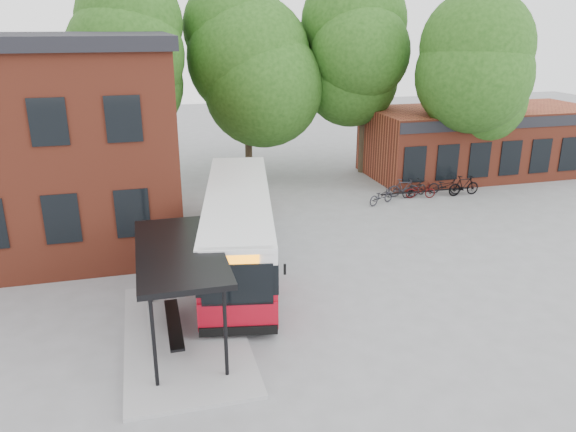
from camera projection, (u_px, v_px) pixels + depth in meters
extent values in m
plane|color=slate|center=(318.00, 304.00, 18.79)|extent=(100.00, 100.00, 0.00)
imported|color=#23232A|center=(381.00, 196.00, 28.93)|extent=(1.76, 1.21, 0.88)
imported|color=black|center=(414.00, 188.00, 30.21)|extent=(1.84, 1.14, 0.91)
imported|color=#24242A|center=(404.00, 188.00, 30.09)|extent=(1.74, 0.82, 1.01)
imported|color=#400A0A|center=(420.00, 191.00, 29.94)|extent=(1.66, 0.88, 0.83)
imported|color=black|center=(445.00, 186.00, 30.68)|extent=(1.84, 1.22, 0.91)
imported|color=black|center=(464.00, 186.00, 30.36)|extent=(1.86, 0.60, 1.11)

